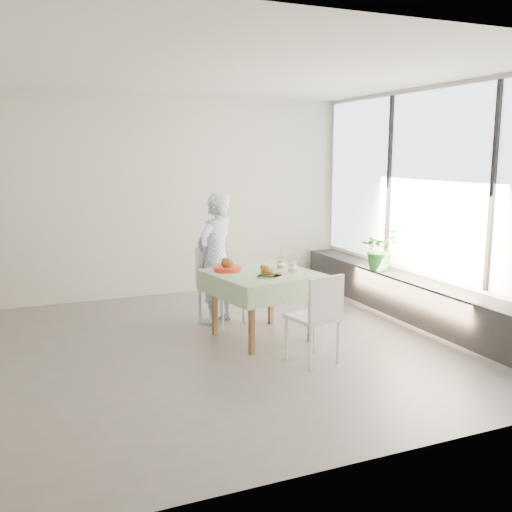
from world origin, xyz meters
name	(u,v)px	position (x,y,z in m)	size (l,w,h in m)	color
floor	(197,350)	(0.00, 0.00, 0.00)	(6.00, 6.00, 0.00)	#605D5B
ceiling	(192,68)	(0.00, 0.00, 2.80)	(6.00, 6.00, 0.00)	white
wall_back	(143,198)	(0.00, 2.50, 1.40)	(6.00, 0.02, 2.80)	beige
wall_front	(316,257)	(0.00, -2.50, 1.40)	(6.00, 0.02, 2.80)	beige
wall_right	(437,205)	(3.00, 0.00, 1.40)	(0.02, 5.00, 2.80)	beige
window_pane	(436,184)	(2.97, 0.00, 1.65)	(0.01, 4.80, 2.18)	#D1E0F9
window_ledge	(418,300)	(2.80, 0.00, 0.25)	(0.40, 4.80, 0.50)	black
cafe_table	(262,297)	(0.78, 0.11, 0.46)	(1.21, 1.21, 0.74)	brown
chair_far	(221,300)	(0.55, 0.83, 0.28)	(0.58, 0.58, 0.92)	white
chair_near	(313,335)	(0.95, -0.75, 0.27)	(0.50, 0.50, 0.88)	white
diner	(216,258)	(0.52, 0.88, 0.78)	(0.57, 0.37, 1.56)	#88AFD9
main_dish	(268,272)	(0.74, -0.14, 0.79)	(0.28, 0.28, 0.14)	white
juice_cup_orange	(281,263)	(1.06, 0.23, 0.80)	(0.09, 0.09, 0.25)	white
juice_cup_lemonade	(292,266)	(1.09, -0.01, 0.80)	(0.09, 0.09, 0.26)	white
second_dish	(227,267)	(0.45, 0.31, 0.78)	(0.31, 0.31, 0.15)	red
potted_plant	(379,249)	(2.71, 0.72, 0.77)	(0.49, 0.43, 0.55)	#28782B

